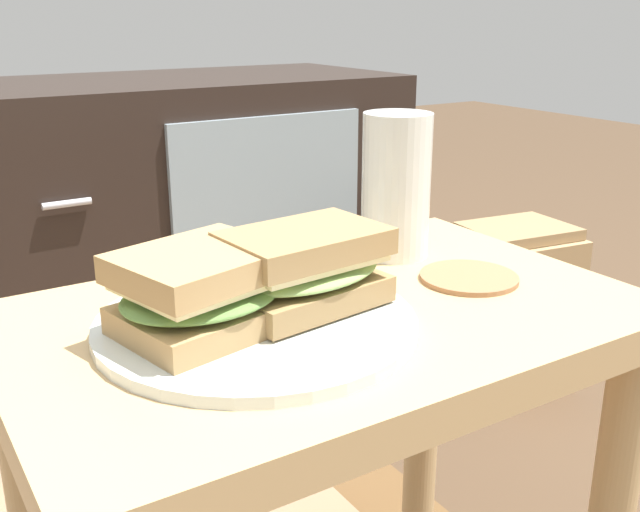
% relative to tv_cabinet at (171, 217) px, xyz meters
% --- Properties ---
extents(side_table, '(0.56, 0.36, 0.46)m').
position_rel_tv_cabinet_xyz_m(side_table, '(-0.22, -0.95, 0.08)').
color(side_table, tan).
rests_on(side_table, ground).
extents(tv_cabinet, '(0.96, 0.46, 0.58)m').
position_rel_tv_cabinet_xyz_m(tv_cabinet, '(0.00, 0.00, 0.00)').
color(tv_cabinet, black).
rests_on(tv_cabinet, ground).
extents(plate, '(0.27, 0.27, 0.01)m').
position_rel_tv_cabinet_xyz_m(plate, '(-0.29, -0.96, 0.17)').
color(plate, silver).
rests_on(plate, side_table).
extents(sandwich_front, '(0.15, 0.13, 0.07)m').
position_rel_tv_cabinet_xyz_m(sandwich_front, '(-0.34, -0.95, 0.21)').
color(sandwich_front, tan).
rests_on(sandwich_front, plate).
extents(sandwich_back, '(0.15, 0.11, 0.07)m').
position_rel_tv_cabinet_xyz_m(sandwich_back, '(-0.24, -0.96, 0.21)').
color(sandwich_back, '#9E7A4C').
rests_on(sandwich_back, plate).
extents(beer_glass, '(0.07, 0.07, 0.15)m').
position_rel_tv_cabinet_xyz_m(beer_glass, '(-0.07, -0.86, 0.24)').
color(beer_glass, silver).
rests_on(beer_glass, side_table).
extents(coaster, '(0.10, 0.10, 0.01)m').
position_rel_tv_cabinet_xyz_m(coaster, '(-0.06, -0.96, 0.17)').
color(coaster, '#996B47').
rests_on(coaster, side_table).
extents(paper_bag, '(0.22, 0.20, 0.33)m').
position_rel_tv_cabinet_xyz_m(paper_bag, '(0.48, -0.53, -0.13)').
color(paper_bag, tan).
rests_on(paper_bag, ground).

